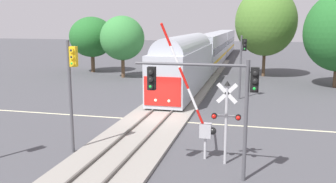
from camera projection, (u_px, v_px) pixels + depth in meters
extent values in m
plane|color=#47474C|center=(156.00, 120.00, 24.54)|extent=(220.00, 220.00, 0.00)
cube|color=beige|center=(156.00, 120.00, 24.54)|extent=(44.00, 0.20, 0.01)
cube|color=gray|center=(156.00, 119.00, 24.52)|extent=(4.40, 80.00, 0.18)
cube|color=#56514C|center=(146.00, 116.00, 24.66)|extent=(0.10, 80.00, 0.14)
cube|color=#56514C|center=(166.00, 117.00, 24.33)|extent=(0.10, 80.00, 0.14)
cube|color=#B2B7C1|center=(185.00, 69.00, 34.20)|extent=(3.00, 17.47, 3.90)
cube|color=red|center=(162.00, 91.00, 25.95)|extent=(2.76, 0.08, 2.15)
cylinder|color=#B2B7C1|center=(185.00, 50.00, 33.85)|extent=(2.76, 15.72, 2.76)
sphere|color=#F4F2CC|center=(156.00, 100.00, 26.19)|extent=(0.24, 0.24, 0.24)
sphere|color=#F4F2CC|center=(169.00, 101.00, 25.96)|extent=(0.24, 0.24, 0.24)
cube|color=#B7BCC6|center=(211.00, 50.00, 53.90)|extent=(3.00, 22.15, 4.60)
cube|color=black|center=(221.00, 48.00, 53.49)|extent=(0.04, 19.94, 0.90)
cube|color=gold|center=(221.00, 57.00, 53.76)|extent=(0.04, 20.38, 0.36)
cube|color=#B7BCC6|center=(224.00, 42.00, 75.89)|extent=(3.00, 22.15, 4.60)
cube|color=black|center=(231.00, 40.00, 75.49)|extent=(0.04, 19.94, 0.90)
cube|color=gold|center=(231.00, 47.00, 75.76)|extent=(0.04, 20.38, 0.36)
cylinder|color=#B7B7BC|center=(205.00, 148.00, 17.53)|extent=(0.14, 0.14, 1.10)
cube|color=#B7B7BC|center=(206.00, 130.00, 17.36)|extent=(0.56, 0.40, 0.70)
sphere|color=black|center=(213.00, 131.00, 17.28)|extent=(0.36, 0.36, 0.36)
cylinder|color=red|center=(201.00, 120.00, 17.31)|extent=(0.55, 0.12, 1.06)
cylinder|color=white|center=(193.00, 99.00, 17.22)|extent=(0.55, 0.12, 1.06)
cylinder|color=red|center=(184.00, 78.00, 17.13)|extent=(0.55, 0.12, 1.06)
cylinder|color=white|center=(175.00, 57.00, 17.04)|extent=(0.55, 0.12, 1.06)
cylinder|color=red|center=(166.00, 35.00, 16.95)|extent=(0.55, 0.12, 1.06)
sphere|color=red|center=(162.00, 24.00, 16.90)|extent=(0.14, 0.14, 0.14)
cylinder|color=#B2B2B7|center=(226.00, 125.00, 16.65)|extent=(0.14, 0.14, 3.77)
cube|color=white|center=(227.00, 93.00, 16.34)|extent=(0.98, 0.05, 0.98)
cube|color=white|center=(227.00, 93.00, 16.34)|extent=(0.98, 0.05, 0.98)
cube|color=#B2B2B7|center=(226.00, 116.00, 16.56)|extent=(1.10, 0.08, 0.08)
cylinder|color=black|center=(214.00, 116.00, 16.60)|extent=(0.26, 0.18, 0.26)
cylinder|color=black|center=(238.00, 117.00, 16.34)|extent=(0.26, 0.18, 0.26)
sphere|color=red|center=(214.00, 116.00, 16.50)|extent=(0.20, 0.20, 0.20)
sphere|color=red|center=(238.00, 118.00, 16.25)|extent=(0.20, 0.20, 0.20)
cone|color=black|center=(227.00, 83.00, 16.27)|extent=(0.28, 0.28, 0.22)
cylinder|color=#4C4C51|center=(246.00, 122.00, 14.71)|extent=(0.16, 0.16, 5.15)
cube|color=black|center=(255.00, 80.00, 14.31)|extent=(0.34, 0.26, 1.00)
sphere|color=#262626|center=(255.00, 72.00, 14.11)|extent=(0.20, 0.20, 0.20)
cylinder|color=black|center=(255.00, 72.00, 14.08)|extent=(0.24, 0.10, 0.24)
sphere|color=#262626|center=(255.00, 80.00, 14.17)|extent=(0.20, 0.20, 0.20)
cylinder|color=black|center=(255.00, 80.00, 14.14)|extent=(0.24, 0.10, 0.24)
sphere|color=green|center=(254.00, 88.00, 14.23)|extent=(0.20, 0.20, 0.20)
cylinder|color=black|center=(254.00, 88.00, 14.20)|extent=(0.24, 0.10, 0.24)
cylinder|color=#4C4C51|center=(190.00, 64.00, 14.82)|extent=(4.73, 0.12, 0.12)
cube|color=black|center=(152.00, 78.00, 15.32)|extent=(0.34, 0.26, 1.00)
sphere|color=#262626|center=(151.00, 71.00, 15.12)|extent=(0.20, 0.20, 0.20)
cylinder|color=black|center=(150.00, 72.00, 15.09)|extent=(0.24, 0.10, 0.24)
sphere|color=#262626|center=(151.00, 79.00, 15.18)|extent=(0.20, 0.20, 0.20)
cylinder|color=black|center=(151.00, 79.00, 15.15)|extent=(0.24, 0.10, 0.24)
sphere|color=green|center=(151.00, 86.00, 15.24)|extent=(0.20, 0.20, 0.20)
cylinder|color=black|center=(151.00, 86.00, 15.21)|extent=(0.24, 0.10, 0.24)
cylinder|color=#4C4C51|center=(71.00, 98.00, 18.01)|extent=(0.16, 0.16, 5.76)
cube|color=gold|center=(74.00, 57.00, 17.55)|extent=(0.34, 0.26, 1.00)
sphere|color=#262626|center=(72.00, 50.00, 17.34)|extent=(0.20, 0.20, 0.20)
cylinder|color=gold|center=(71.00, 50.00, 17.31)|extent=(0.24, 0.10, 0.24)
sphere|color=#262626|center=(72.00, 57.00, 17.40)|extent=(0.20, 0.20, 0.20)
cylinder|color=gold|center=(72.00, 57.00, 17.37)|extent=(0.24, 0.10, 0.24)
sphere|color=green|center=(72.00, 63.00, 17.46)|extent=(0.20, 0.20, 0.20)
cylinder|color=gold|center=(72.00, 63.00, 17.44)|extent=(0.24, 0.10, 0.24)
cylinder|color=#4C4C51|center=(240.00, 68.00, 30.92)|extent=(0.16, 0.16, 5.54)
cube|color=black|center=(245.00, 45.00, 30.48)|extent=(0.34, 0.26, 1.00)
sphere|color=#262626|center=(245.00, 41.00, 30.28)|extent=(0.20, 0.20, 0.20)
cylinder|color=black|center=(245.00, 41.00, 30.25)|extent=(0.24, 0.10, 0.24)
sphere|color=#262626|center=(245.00, 45.00, 30.34)|extent=(0.20, 0.20, 0.20)
cylinder|color=black|center=(245.00, 45.00, 30.31)|extent=(0.24, 0.10, 0.24)
sphere|color=green|center=(244.00, 49.00, 30.40)|extent=(0.20, 0.20, 0.20)
cylinder|color=black|center=(244.00, 49.00, 30.37)|extent=(0.24, 0.10, 0.24)
cylinder|color=brown|center=(93.00, 62.00, 48.40)|extent=(0.51, 0.51, 2.73)
ellipsoid|color=#236628|center=(92.00, 37.00, 47.76)|extent=(5.96, 5.96, 5.33)
cylinder|color=brown|center=(336.00, 75.00, 36.83)|extent=(0.52, 0.52, 2.68)
cylinder|color=brown|center=(123.00, 66.00, 43.52)|extent=(0.43, 0.43, 2.80)
ellipsoid|color=#38843D|center=(122.00, 38.00, 42.88)|extent=(5.33, 5.33, 5.30)
cylinder|color=brown|center=(264.00, 62.00, 44.43)|extent=(0.39, 0.39, 3.61)
ellipsoid|color=#4C7A2D|center=(266.00, 22.00, 43.50)|extent=(7.40, 7.40, 8.31)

